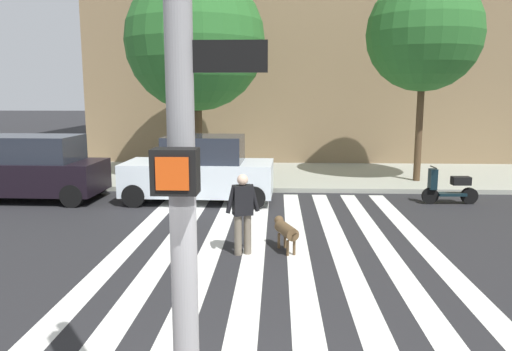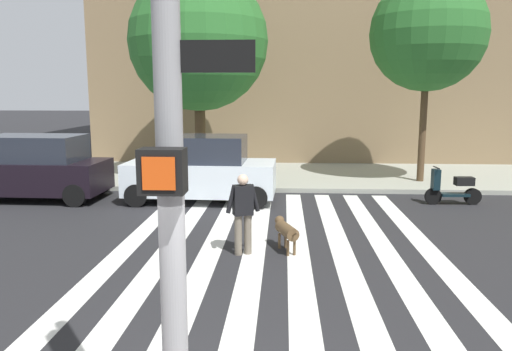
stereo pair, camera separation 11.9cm
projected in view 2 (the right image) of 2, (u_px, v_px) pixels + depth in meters
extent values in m
plane|color=#232326|center=(265.00, 251.00, 10.26)|extent=(160.00, 160.00, 0.00)
cube|color=#9A9C8E|center=(274.00, 175.00, 19.20)|extent=(80.00, 6.00, 0.15)
cube|color=silver|center=(126.00, 248.00, 10.42)|extent=(0.45, 11.57, 0.01)
cube|color=silver|center=(168.00, 249.00, 10.37)|extent=(0.45, 11.57, 0.01)
cube|color=silver|center=(211.00, 250.00, 10.32)|extent=(0.45, 11.57, 0.01)
cube|color=silver|center=(254.00, 251.00, 10.27)|extent=(0.45, 11.57, 0.01)
cube|color=silver|center=(298.00, 251.00, 10.22)|extent=(0.45, 11.57, 0.01)
cube|color=silver|center=(342.00, 252.00, 10.17)|extent=(0.45, 11.57, 0.01)
cube|color=silver|center=(387.00, 253.00, 10.12)|extent=(0.45, 11.57, 0.01)
cube|color=silver|center=(432.00, 254.00, 10.07)|extent=(0.45, 11.57, 0.01)
cylinder|color=gray|center=(169.00, 120.00, 3.20)|extent=(0.18, 0.18, 5.80)
cube|color=black|center=(163.00, 171.00, 3.05)|extent=(0.28, 0.18, 0.28)
cube|color=#E54C14|center=(159.00, 174.00, 2.96)|extent=(0.20, 0.01, 0.20)
cube|color=black|center=(211.00, 56.00, 3.12)|extent=(0.56, 0.03, 0.20)
cube|color=black|center=(30.00, 176.00, 15.17)|extent=(4.61, 2.07, 0.94)
cube|color=#232833|center=(34.00, 148.00, 15.02)|extent=(2.86, 1.79, 0.77)
cylinder|color=black|center=(75.00, 195.00, 14.21)|extent=(0.67, 0.24, 0.66)
cylinder|color=black|center=(99.00, 184.00, 15.97)|extent=(0.67, 0.24, 0.66)
cube|color=silver|center=(201.00, 177.00, 14.88)|extent=(4.44, 2.06, 0.95)
cube|color=#232833|center=(207.00, 149.00, 14.72)|extent=(2.31, 1.77, 0.78)
cylinder|color=black|center=(136.00, 195.00, 14.20)|extent=(0.67, 0.24, 0.66)
cylinder|color=black|center=(154.00, 184.00, 15.96)|extent=(0.67, 0.24, 0.66)
cylinder|color=black|center=(256.00, 197.00, 13.93)|extent=(0.67, 0.24, 0.66)
cylinder|color=black|center=(261.00, 186.00, 15.69)|extent=(0.67, 0.24, 0.66)
cylinder|color=black|center=(433.00, 196.00, 14.52)|extent=(0.48, 0.12, 0.48)
cylinder|color=black|center=(473.00, 196.00, 14.50)|extent=(0.49, 0.16, 0.48)
cube|color=black|center=(455.00, 195.00, 14.50)|extent=(0.81, 0.35, 0.08)
cube|color=black|center=(464.00, 181.00, 14.43)|extent=(0.53, 0.32, 0.24)
cube|color=black|center=(436.00, 179.00, 14.43)|extent=(0.21, 0.29, 0.60)
cylinder|color=black|center=(437.00, 168.00, 14.38)|extent=(0.06, 0.50, 0.04)
cylinder|color=#4C3823|center=(200.00, 130.00, 17.99)|extent=(0.38, 0.38, 3.52)
sphere|color=#286628|center=(199.00, 41.00, 17.48)|extent=(4.90, 4.90, 4.90)
cylinder|color=#4C3823|center=(423.00, 124.00, 17.24)|extent=(0.24, 0.24, 3.98)
sphere|color=#286628|center=(428.00, 33.00, 16.74)|extent=(3.90, 3.90, 3.90)
cylinder|color=#6B6051|center=(238.00, 235.00, 9.97)|extent=(0.19, 0.19, 0.82)
cylinder|color=#6B6051|center=(248.00, 234.00, 10.02)|extent=(0.19, 0.19, 0.82)
cube|color=black|center=(243.00, 200.00, 9.88)|extent=(0.44, 0.35, 0.60)
cylinder|color=black|center=(231.00, 199.00, 9.80)|extent=(0.24, 0.16, 0.57)
cylinder|color=black|center=(254.00, 198.00, 9.94)|extent=(0.24, 0.16, 0.57)
sphere|color=beige|center=(243.00, 180.00, 9.81)|extent=(0.28, 0.28, 0.22)
cylinder|color=brown|center=(287.00, 230.00, 10.15)|extent=(0.50, 0.78, 0.26)
sphere|color=brown|center=(280.00, 220.00, 10.56)|extent=(0.26, 0.26, 0.20)
cylinder|color=brown|center=(295.00, 234.00, 9.70)|extent=(0.11, 0.23, 0.16)
cylinder|color=brown|center=(279.00, 241.00, 10.42)|extent=(0.07, 0.07, 0.32)
cylinder|color=brown|center=(286.00, 240.00, 10.46)|extent=(0.07, 0.07, 0.32)
cylinder|color=brown|center=(288.00, 248.00, 9.93)|extent=(0.07, 0.07, 0.32)
cylinder|color=brown|center=(294.00, 248.00, 9.97)|extent=(0.07, 0.07, 0.32)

